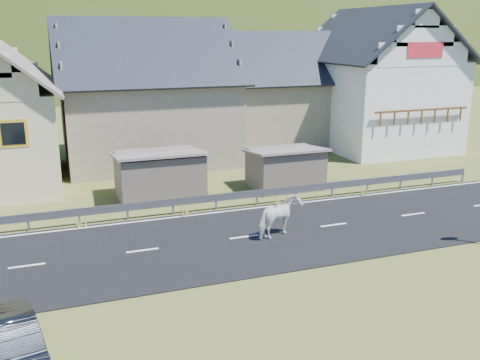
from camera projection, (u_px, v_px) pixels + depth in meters
name	position (u px, v px, depth m)	size (l,w,h in m)	color
ground	(244.00, 238.00, 21.06)	(160.00, 160.00, 0.00)	#44511A
road	(244.00, 237.00, 21.06)	(60.00, 7.00, 0.04)	black
lane_markings	(244.00, 237.00, 21.05)	(60.00, 6.60, 0.01)	silver
guardrail	(216.00, 198.00, 24.25)	(28.10, 0.09, 0.75)	#93969B
shed_left	(159.00, 175.00, 26.01)	(4.30, 3.30, 2.40)	#6A5D50
shed_right	(285.00, 169.00, 27.71)	(3.80, 2.90, 2.20)	#6A5D50
house_stone_a	(145.00, 86.00, 33.11)	(10.80, 9.80, 8.90)	gray
house_stone_b	(280.00, 84.00, 38.30)	(9.80, 8.80, 8.10)	gray
house_white	(376.00, 74.00, 37.32)	(8.80, 10.80, 9.70)	white
mountain	(83.00, 113.00, 191.23)	(440.00, 280.00, 260.00)	#253D14
horse	(280.00, 217.00, 20.93)	(1.90, 0.87, 1.61)	silver
car	(9.00, 350.00, 12.44)	(1.40, 4.01, 1.32)	black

